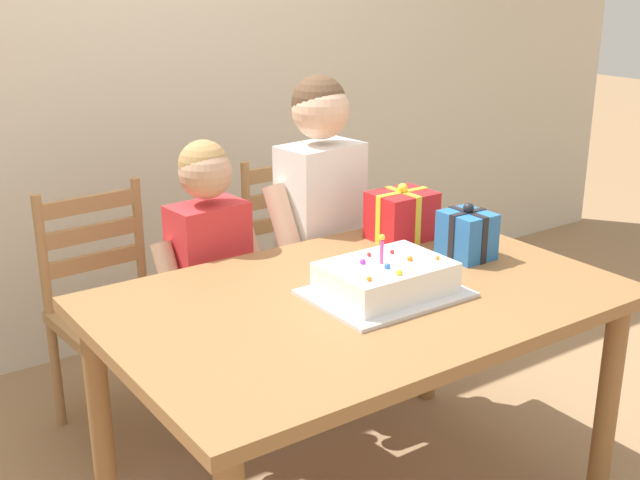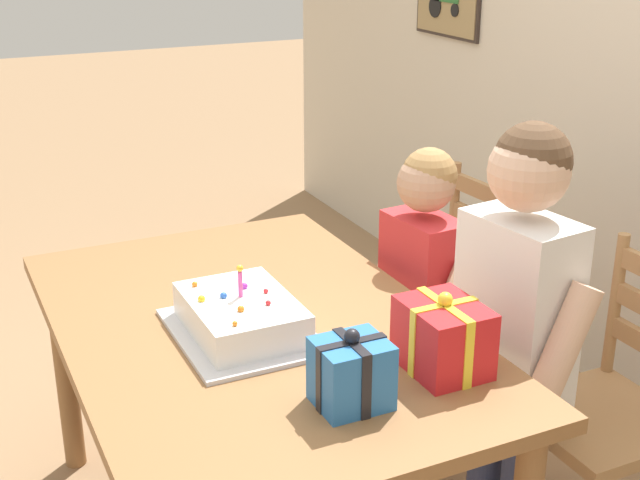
{
  "view_description": "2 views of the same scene",
  "coord_description": "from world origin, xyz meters",
  "px_view_note": "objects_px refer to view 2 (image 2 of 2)",
  "views": [
    {
      "loc": [
        -1.37,
        -1.74,
        1.68
      ],
      "look_at": [
        -0.04,
        0.15,
        0.89
      ],
      "focal_mm": 45.33,
      "sensor_mm": 36.0,
      "label": 1
    },
    {
      "loc": [
        1.99,
        -0.74,
        1.81
      ],
      "look_at": [
        0.01,
        0.2,
        0.97
      ],
      "focal_mm": 48.67,
      "sensor_mm": 36.0,
      "label": 2
    }
  ],
  "objects_px": {
    "birthday_cake": "(241,318)",
    "chair_right": "(614,411)",
    "dining_table": "(253,352)",
    "child_older": "(516,309)",
    "gift_box_red_large": "(443,337)",
    "chair_left": "(449,299)",
    "gift_box_beside_cake": "(351,373)",
    "child_younger": "(421,283)"
  },
  "relations": [
    {
      "from": "dining_table",
      "to": "chair_left",
      "type": "xyz_separation_m",
      "value": [
        -0.42,
        0.93,
        -0.2
      ]
    },
    {
      "from": "chair_left",
      "to": "child_younger",
      "type": "xyz_separation_m",
      "value": [
        0.25,
        -0.29,
        0.22
      ]
    },
    {
      "from": "child_older",
      "to": "chair_right",
      "type": "bearing_deg",
      "value": 68.54
    },
    {
      "from": "gift_box_red_large",
      "to": "child_older",
      "type": "xyz_separation_m",
      "value": [
        -0.13,
        0.32,
        -0.05
      ]
    },
    {
      "from": "birthday_cake",
      "to": "gift_box_beside_cake",
      "type": "relative_size",
      "value": 2.3
    },
    {
      "from": "chair_left",
      "to": "child_older",
      "type": "height_order",
      "value": "child_older"
    },
    {
      "from": "dining_table",
      "to": "child_older",
      "type": "bearing_deg",
      "value": 64.46
    },
    {
      "from": "birthday_cake",
      "to": "child_older",
      "type": "height_order",
      "value": "child_older"
    },
    {
      "from": "dining_table",
      "to": "gift_box_beside_cake",
      "type": "height_order",
      "value": "gift_box_beside_cake"
    },
    {
      "from": "gift_box_red_large",
      "to": "child_younger",
      "type": "relative_size",
      "value": 0.19
    },
    {
      "from": "gift_box_red_large",
      "to": "chair_left",
      "type": "distance_m",
      "value": 1.11
    },
    {
      "from": "dining_table",
      "to": "chair_right",
      "type": "relative_size",
      "value": 1.65
    },
    {
      "from": "gift_box_beside_cake",
      "to": "child_younger",
      "type": "relative_size",
      "value": 0.17
    },
    {
      "from": "gift_box_beside_cake",
      "to": "chair_left",
      "type": "distance_m",
      "value": 1.32
    },
    {
      "from": "gift_box_red_large",
      "to": "dining_table",
      "type": "bearing_deg",
      "value": -143.18
    },
    {
      "from": "child_older",
      "to": "dining_table",
      "type": "bearing_deg",
      "value": -115.54
    },
    {
      "from": "gift_box_beside_cake",
      "to": "chair_right",
      "type": "relative_size",
      "value": 0.21
    },
    {
      "from": "gift_box_beside_cake",
      "to": "child_younger",
      "type": "bearing_deg",
      "value": 137.71
    },
    {
      "from": "dining_table",
      "to": "child_older",
      "type": "relative_size",
      "value": 1.16
    },
    {
      "from": "gift_box_beside_cake",
      "to": "gift_box_red_large",
      "type": "bearing_deg",
      "value": 100.13
    },
    {
      "from": "child_older",
      "to": "gift_box_beside_cake",
      "type": "bearing_deg",
      "value": -73.47
    },
    {
      "from": "gift_box_red_large",
      "to": "chair_left",
      "type": "relative_size",
      "value": 0.24
    },
    {
      "from": "gift_box_beside_cake",
      "to": "child_younger",
      "type": "distance_m",
      "value": 0.89
    },
    {
      "from": "dining_table",
      "to": "gift_box_red_large",
      "type": "xyz_separation_m",
      "value": [
        0.43,
        0.32,
        0.18
      ]
    },
    {
      "from": "child_younger",
      "to": "birthday_cake",
      "type": "bearing_deg",
      "value": -72.32
    },
    {
      "from": "birthday_cake",
      "to": "chair_left",
      "type": "xyz_separation_m",
      "value": [
        -0.48,
        0.98,
        -0.34
      ]
    },
    {
      "from": "gift_box_beside_cake",
      "to": "chair_left",
      "type": "xyz_separation_m",
      "value": [
        -0.9,
        0.88,
        -0.37
      ]
    },
    {
      "from": "chair_right",
      "to": "dining_table",
      "type": "bearing_deg",
      "value": -114.3
    },
    {
      "from": "chair_left",
      "to": "child_younger",
      "type": "relative_size",
      "value": 0.81
    },
    {
      "from": "birthday_cake",
      "to": "gift_box_red_large",
      "type": "relative_size",
      "value": 2.01
    },
    {
      "from": "gift_box_red_large",
      "to": "birthday_cake",
      "type": "bearing_deg",
      "value": -135.38
    },
    {
      "from": "gift_box_red_large",
      "to": "chair_left",
      "type": "xyz_separation_m",
      "value": [
        -0.86,
        0.61,
        -0.38
      ]
    },
    {
      "from": "chair_right",
      "to": "birthday_cake",
      "type": "bearing_deg",
      "value": -110.52
    },
    {
      "from": "gift_box_beside_cake",
      "to": "child_older",
      "type": "height_order",
      "value": "child_older"
    },
    {
      "from": "dining_table",
      "to": "chair_left",
      "type": "distance_m",
      "value": 1.04
    },
    {
      "from": "dining_table",
      "to": "birthday_cake",
      "type": "distance_m",
      "value": 0.16
    },
    {
      "from": "child_older",
      "to": "birthday_cake",
      "type": "bearing_deg",
      "value": -110.13
    },
    {
      "from": "birthday_cake",
      "to": "chair_right",
      "type": "distance_m",
      "value": 1.1
    },
    {
      "from": "dining_table",
      "to": "chair_left",
      "type": "relative_size",
      "value": 1.65
    },
    {
      "from": "dining_table",
      "to": "child_older",
      "type": "height_order",
      "value": "child_older"
    },
    {
      "from": "dining_table",
      "to": "gift_box_red_large",
      "type": "distance_m",
      "value": 0.57
    },
    {
      "from": "gift_box_beside_cake",
      "to": "chair_right",
      "type": "height_order",
      "value": "gift_box_beside_cake"
    }
  ]
}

